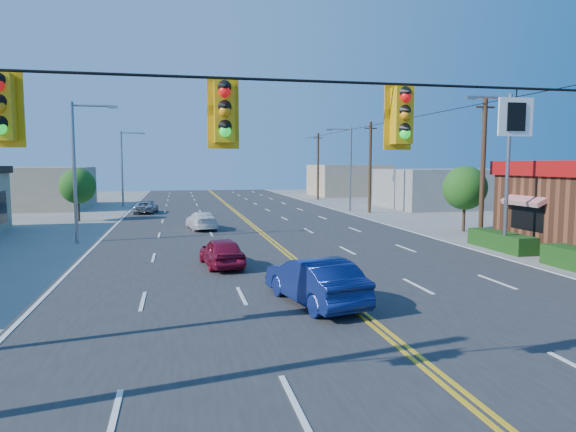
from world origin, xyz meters
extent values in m
plane|color=gray|center=(0.00, 0.00, 0.00)|extent=(160.00, 160.00, 0.00)
cube|color=#2D2D30|center=(0.00, 20.00, 0.03)|extent=(20.00, 120.00, 0.06)
cylinder|color=black|center=(0.00, 0.00, 6.00)|extent=(24.00, 0.05, 0.05)
cube|color=white|center=(1.20, 0.00, 5.45)|extent=(0.75, 0.04, 0.75)
cube|color=#D89E0C|center=(-8.00, 0.00, 5.42)|extent=(0.55, 0.34, 1.25)
cube|color=#D89E0C|center=(-4.50, 0.00, 5.42)|extent=(0.55, 0.34, 1.25)
cube|color=#D89E0C|center=(-1.20, 0.00, 5.42)|extent=(0.55, 0.34, 1.25)
cube|color=#194214|center=(11.50, 12.00, 0.45)|extent=(1.20, 9.00, 0.90)
cylinder|color=gray|center=(11.00, 14.00, 4.00)|extent=(0.20, 0.20, 8.00)
cylinder|color=gray|center=(9.90, 14.00, 7.80)|extent=(2.20, 0.12, 0.12)
cube|color=gray|center=(8.80, 14.00, 7.75)|extent=(0.50, 0.25, 0.15)
cylinder|color=gray|center=(11.00, 38.00, 4.00)|extent=(0.20, 0.20, 8.00)
cylinder|color=gray|center=(9.90, 38.00, 7.80)|extent=(2.20, 0.12, 0.12)
cube|color=gray|center=(8.80, 38.00, 7.75)|extent=(0.50, 0.25, 0.15)
cylinder|color=gray|center=(-11.00, 22.00, 4.00)|extent=(0.20, 0.20, 8.00)
cylinder|color=gray|center=(-9.90, 22.00, 7.80)|extent=(2.20, 0.12, 0.12)
cube|color=gray|center=(-8.80, 22.00, 7.75)|extent=(0.50, 0.25, 0.15)
cylinder|color=gray|center=(-11.00, 48.00, 4.00)|extent=(0.20, 0.20, 8.00)
cylinder|color=gray|center=(-9.90, 48.00, 7.80)|extent=(2.20, 0.12, 0.12)
cube|color=gray|center=(-8.80, 48.00, 7.75)|extent=(0.50, 0.25, 0.15)
cylinder|color=#47301E|center=(12.20, 18.00, 4.20)|extent=(0.28, 0.28, 8.40)
cylinder|color=#47301E|center=(12.20, 36.00, 4.20)|extent=(0.28, 0.28, 8.40)
cylinder|color=#47301E|center=(12.20, 54.00, 4.20)|extent=(0.28, 0.28, 8.40)
cylinder|color=#47301E|center=(13.50, 22.00, 1.05)|extent=(0.20, 0.20, 2.10)
sphere|color=#235B19|center=(13.50, 22.00, 2.94)|extent=(2.94, 2.94, 2.94)
cylinder|color=#47301E|center=(-13.00, 34.00, 1.00)|extent=(0.20, 0.20, 2.00)
sphere|color=#235B19|center=(-13.00, 34.00, 2.80)|extent=(2.80, 2.80, 2.80)
cube|color=gray|center=(22.00, 40.00, 2.00)|extent=(12.00, 10.00, 4.00)
cube|color=tan|center=(-20.00, 48.00, 2.10)|extent=(11.00, 12.00, 4.20)
cube|color=tan|center=(19.00, 62.00, 2.20)|extent=(10.00, 10.00, 4.40)
imported|color=maroon|center=(-3.47, 13.25, 0.64)|extent=(1.95, 3.92, 1.28)
imported|color=navy|center=(-1.07, 6.56, 0.76)|extent=(2.55, 4.83, 1.51)
imported|color=white|center=(-3.73, 26.49, 0.61)|extent=(2.25, 4.37, 1.21)
imported|color=#A4A3A8|center=(-8.14, 39.37, 0.54)|extent=(2.19, 4.04, 1.08)
camera|label=1|loc=(-5.32, -9.02, 4.53)|focal=32.00mm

